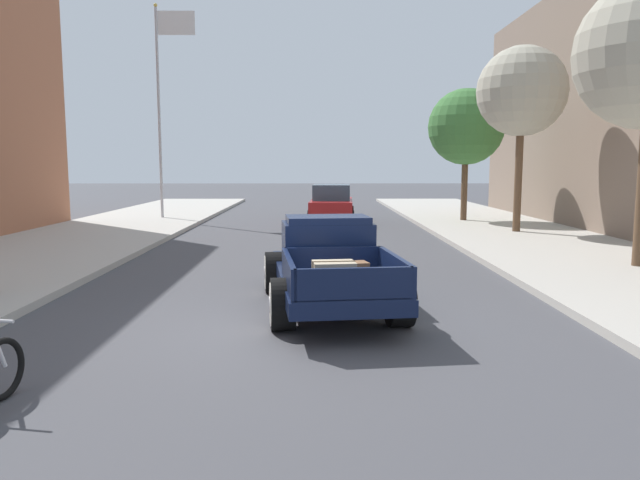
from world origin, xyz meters
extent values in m
plane|color=#47474C|center=(0.00, 0.00, 0.00)|extent=(140.00, 140.00, 0.00)
cube|color=#0F1938|center=(0.58, 1.25, 0.54)|extent=(2.30, 5.07, 0.24)
cube|color=#0F1938|center=(0.54, 1.60, 1.06)|extent=(1.67, 1.27, 0.80)
cube|color=#0F1938|center=(0.55, 1.55, 1.52)|extent=(1.53, 1.09, 0.12)
cube|color=#3D4C5B|center=(0.48, 2.17, 1.22)|extent=(1.32, 0.19, 0.44)
cube|color=#0F1938|center=(0.39, 2.89, 0.92)|extent=(1.48, 1.64, 0.52)
cube|color=silver|center=(0.30, 3.69, 0.90)|extent=(0.69, 0.18, 0.47)
cube|color=#0F1938|center=(0.74, -0.14, 0.68)|extent=(1.92, 2.28, 0.04)
cube|color=#0F1938|center=(-0.07, -0.23, 0.90)|extent=(0.32, 2.10, 0.44)
cube|color=#0F1938|center=(1.54, -0.05, 0.90)|extent=(0.32, 2.10, 0.44)
cube|color=#0F1938|center=(0.85, -1.14, 0.90)|extent=(1.62, 0.26, 0.44)
cube|color=#0F1938|center=(0.62, 0.87, 0.90)|extent=(1.62, 0.26, 0.44)
cylinder|color=black|center=(-0.46, 2.49, 0.40)|extent=(0.45, 0.84, 0.80)
cylinder|color=silver|center=(-0.65, 2.47, 0.40)|extent=(0.09, 0.65, 0.66)
cylinder|color=silver|center=(-0.66, 2.47, 0.40)|extent=(0.05, 0.24, 0.24)
cylinder|color=black|center=(1.32, 2.69, 0.40)|extent=(0.45, 0.84, 0.80)
cylinder|color=silver|center=(1.50, 2.71, 0.40)|extent=(0.09, 0.65, 0.66)
cylinder|color=silver|center=(1.51, 2.71, 0.40)|extent=(0.05, 0.24, 0.24)
cylinder|color=black|center=(-0.16, -0.19, 0.40)|extent=(0.45, 0.84, 0.80)
cylinder|color=silver|center=(-0.34, -0.21, 0.40)|extent=(0.09, 0.65, 0.66)
cylinder|color=silver|center=(-0.35, -0.21, 0.40)|extent=(0.05, 0.24, 0.24)
cylinder|color=black|center=(1.62, 0.01, 0.40)|extent=(0.45, 0.84, 0.80)
cylinder|color=silver|center=(1.81, 0.04, 0.40)|extent=(0.09, 0.65, 0.66)
cylinder|color=silver|center=(1.82, 0.04, 0.40)|extent=(0.05, 0.24, 0.24)
cube|color=gray|center=(0.60, -0.51, 0.90)|extent=(0.65, 0.50, 0.40)
cube|color=#3D2D1E|center=(0.60, -0.51, 0.90)|extent=(0.62, 0.12, 0.42)
cube|color=brown|center=(0.92, 0.18, 0.84)|extent=(0.50, 0.41, 0.28)
torus|color=black|center=(-2.98, -2.85, 0.33)|extent=(0.19, 0.67, 0.67)
cube|color=#AD1E1E|center=(1.02, 16.30, 0.61)|extent=(1.95, 4.39, 0.80)
cube|color=#384C5B|center=(1.01, 16.15, 1.33)|extent=(1.63, 2.08, 0.64)
cylinder|color=black|center=(0.27, 17.63, 0.33)|extent=(0.26, 0.67, 0.66)
cylinder|color=black|center=(1.92, 17.54, 0.33)|extent=(0.26, 0.67, 0.66)
cylinder|color=black|center=(0.13, 15.05, 0.33)|extent=(0.26, 0.67, 0.66)
cylinder|color=black|center=(1.77, 14.96, 0.33)|extent=(0.26, 0.67, 0.66)
cylinder|color=#B2B2B7|center=(-6.49, 17.57, 4.65)|extent=(0.12, 0.12, 9.00)
sphere|color=gold|center=(-6.49, 17.57, 9.23)|extent=(0.16, 0.16, 0.16)
cube|color=silver|center=(-5.63, 17.57, 8.50)|extent=(1.60, 0.03, 1.00)
cylinder|color=brown|center=(7.40, 11.86, 1.99)|extent=(0.26, 0.26, 3.68)
sphere|color=#ADA893|center=(7.40, 11.86, 4.97)|extent=(3.06, 3.06, 3.06)
cylinder|color=brown|center=(6.60, 16.19, 1.50)|extent=(0.26, 0.26, 2.71)
sphere|color=#3D7538|center=(6.60, 16.19, 4.04)|extent=(3.15, 3.15, 3.15)
camera|label=1|loc=(0.34, -8.96, 2.49)|focal=33.52mm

